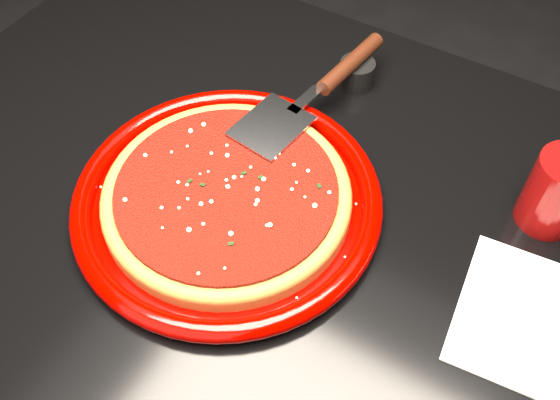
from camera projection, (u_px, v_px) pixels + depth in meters
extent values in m
cube|color=black|center=(291.00, 340.00, 1.09)|extent=(1.20, 0.80, 0.75)
cylinder|color=#730100|center=(227.00, 200.00, 0.79)|extent=(0.43, 0.43, 0.03)
cylinder|color=brown|center=(227.00, 197.00, 0.79)|extent=(0.34, 0.34, 0.02)
torus|color=brown|center=(227.00, 194.00, 0.78)|extent=(0.34, 0.34, 0.02)
cylinder|color=maroon|center=(226.00, 191.00, 0.78)|extent=(0.30, 0.30, 0.01)
cylinder|color=maroon|center=(557.00, 192.00, 0.75)|extent=(0.08, 0.08, 0.10)
cube|color=white|center=(539.00, 323.00, 0.70)|extent=(0.19, 0.19, 0.00)
cylinder|color=black|center=(357.00, 73.00, 0.93)|extent=(0.06, 0.06, 0.04)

